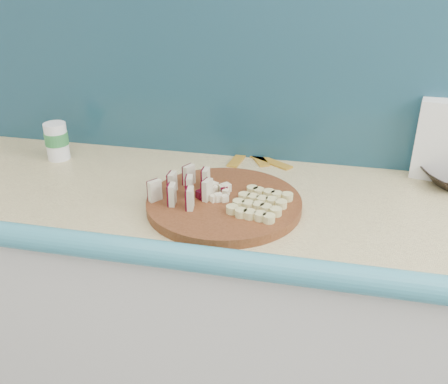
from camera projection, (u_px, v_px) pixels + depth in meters
name	position (u px, v px, depth m)	size (l,w,h in m)	color
kitchen_counter	(300.00, 339.00, 1.49)	(2.20, 0.63, 0.91)	silver
backsplash	(326.00, 81.00, 1.42)	(2.20, 0.02, 0.50)	teal
cutting_board	(224.00, 203.00, 1.26)	(0.39, 0.39, 0.02)	#48240F
apple_wedges	(185.00, 187.00, 1.26)	(0.15, 0.17, 0.05)	beige
apple_chunks	(215.00, 194.00, 1.26)	(0.06, 0.06, 0.02)	#F5E6C4
banana_slices	(260.00, 203.00, 1.22)	(0.15, 0.16, 0.02)	#D8CF84
flour_bag	(441.00, 139.00, 1.39)	(0.13, 0.09, 0.22)	white
canister	(57.00, 140.00, 1.53)	(0.07, 0.07, 0.12)	white
banana_peel	(256.00, 159.00, 1.55)	(0.20, 0.17, 0.01)	gold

